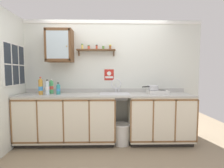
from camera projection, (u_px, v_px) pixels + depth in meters
floor at (105, 149)px, 2.85m from camera, size 6.32×6.32×0.00m
back_wall at (106, 79)px, 3.36m from camera, size 3.92×0.07×2.43m
lower_cabinet_run at (68, 119)px, 3.09m from camera, size 1.83×0.58×0.92m
lower_cabinet_run_right at (159, 119)px, 3.12m from camera, size 1.21×0.58×0.92m
countertop at (106, 95)px, 3.06m from camera, size 3.28×0.61×0.03m
backsplash at (106, 90)px, 3.34m from camera, size 3.28×0.02×0.08m
sink at (115, 94)px, 3.11m from camera, size 0.56×0.42×0.39m
hot_plate_stove at (158, 92)px, 3.09m from camera, size 0.37×0.27×0.08m
saucepan at (153, 87)px, 3.10m from camera, size 0.34×0.25×0.09m
bottle_detergent_teal_0 at (58, 89)px, 3.02m from camera, size 0.07×0.07×0.23m
bottle_soda_green_1 at (51, 87)px, 3.14m from camera, size 0.08×0.08×0.29m
bottle_water_clear_2 at (47, 88)px, 2.97m from camera, size 0.07×0.07×0.28m
bottle_juice_amber_3 at (41, 87)px, 2.97m from camera, size 0.08×0.08×0.33m
wall_cabinet at (60, 46)px, 3.12m from camera, size 0.50×0.31×0.63m
spice_shelf at (96, 49)px, 3.22m from camera, size 0.77×0.14×0.23m
warning_sign at (109, 75)px, 3.32m from camera, size 0.19×0.01×0.22m
window at (15, 65)px, 2.91m from camera, size 0.03×0.65×0.76m
trash_bin at (122, 133)px, 3.04m from camera, size 0.33×0.33×0.39m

